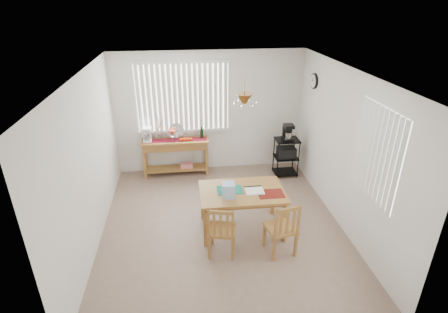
{
  "coord_description": "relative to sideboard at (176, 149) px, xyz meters",
  "views": [
    {
      "loc": [
        -0.58,
        -4.87,
        3.61
      ],
      "look_at": [
        0.1,
        0.55,
        1.05
      ],
      "focal_mm": 28.0,
      "sensor_mm": 36.0,
      "label": 1
    }
  ],
  "objects": [
    {
      "name": "ground",
      "position": [
        0.75,
        -2.03,
        -0.6
      ],
      "size": [
        4.0,
        4.5,
        0.01
      ],
      "primitive_type": "cube",
      "color": "gray"
    },
    {
      "name": "room_shell",
      "position": [
        0.76,
        -2.02,
        1.09
      ],
      "size": [
        4.2,
        4.7,
        2.7
      ],
      "color": "white",
      "rests_on": "ground"
    },
    {
      "name": "sideboard",
      "position": [
        0.0,
        0.0,
        0.0
      ],
      "size": [
        1.41,
        0.4,
        0.8
      ],
      "color": "#A97639",
      "rests_on": "ground"
    },
    {
      "name": "sideboard_items",
      "position": [
        -0.22,
        0.01,
        0.32
      ],
      "size": [
        1.34,
        0.33,
        0.61
      ],
      "color": "maroon",
      "rests_on": "sideboard"
    },
    {
      "name": "wire_cart",
      "position": [
        2.34,
        -0.33,
        -0.1
      ],
      "size": [
        0.49,
        0.39,
        0.83
      ],
      "color": "black",
      "rests_on": "ground"
    },
    {
      "name": "cart_items",
      "position": [
        2.34,
        -0.32,
        0.39
      ],
      "size": [
        0.19,
        0.23,
        0.34
      ],
      "color": "black",
      "rests_on": "wire_cart"
    },
    {
      "name": "dining_table",
      "position": [
        1.06,
        -2.13,
        0.05
      ],
      "size": [
        1.37,
        0.89,
        0.73
      ],
      "color": "#A97639",
      "rests_on": "ground"
    },
    {
      "name": "table_items",
      "position": [
        0.93,
        -2.25,
        0.22
      ],
      "size": [
        1.04,
        0.49,
        0.23
      ],
      "color": "#167D66",
      "rests_on": "dining_table"
    },
    {
      "name": "chair_left",
      "position": [
        0.66,
        -2.72,
        -0.17
      ],
      "size": [
        0.48,
        0.48,
        0.86
      ],
      "color": "#A97639",
      "rests_on": "ground"
    },
    {
      "name": "chair_right",
      "position": [
        1.55,
        -2.81,
        -0.16
      ],
      "size": [
        0.48,
        0.48,
        0.9
      ],
      "color": "#A97639",
      "rests_on": "ground"
    }
  ]
}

